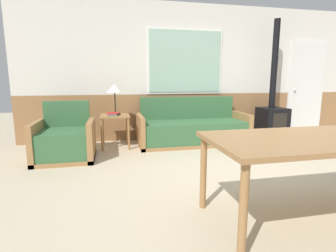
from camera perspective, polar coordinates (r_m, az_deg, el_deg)
ground_plane at (r=3.43m, az=21.49°, el=-11.38°), size 16.00×16.00×0.00m
wall_back at (r=5.57m, az=6.92°, el=11.55°), size 7.20×0.09×2.70m
couch at (r=5.01m, az=5.29°, el=-0.84°), size 2.06×0.82×0.87m
armchair at (r=4.32m, az=-21.47°, el=-3.19°), size 0.86×0.81×0.87m
side_table at (r=4.78m, az=-11.48°, el=1.09°), size 0.51×0.51×0.59m
table_lamp at (r=4.82m, az=-11.54°, el=7.82°), size 0.28×0.28×0.55m
book_stack at (r=4.67m, az=-11.92°, el=2.57°), size 0.22×0.18×0.05m
dining_table at (r=2.66m, az=31.98°, el=-3.18°), size 2.15×0.89×0.74m
wood_stove at (r=5.84m, az=21.77°, el=2.85°), size 0.51×0.52×2.39m
entry_door at (r=6.78m, az=27.76°, el=7.32°), size 0.89×0.09×2.04m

